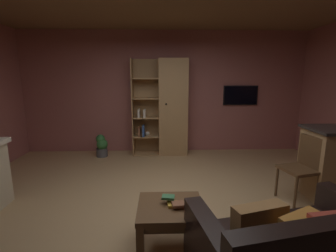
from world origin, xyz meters
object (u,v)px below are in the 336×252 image
coffee_table (170,214)px  potted_floor_plant (102,146)px  wall_mounted_tv (240,95)px  table_book_0 (173,204)px  table_book_1 (178,204)px  table_book_2 (168,197)px  dining_chair (304,164)px  bookshelf_cabinet (169,108)px

coffee_table → potted_floor_plant: potted_floor_plant is taller
coffee_table → wall_mounted_tv: 3.87m
table_book_0 → wall_mounted_tv: 3.84m
table_book_0 → table_book_1: (0.05, -0.05, 0.03)m
coffee_table → table_book_2: 0.17m
table_book_2 → dining_chair: size_ratio=0.14×
dining_chair → coffee_table: bearing=-154.0°
bookshelf_cabinet → table_book_0: size_ratio=20.14×
bookshelf_cabinet → potted_floor_plant: bookshelf_cabinet is taller
table_book_2 → potted_floor_plant: 3.20m
table_book_1 → table_book_2: (-0.10, 0.09, 0.03)m
table_book_0 → table_book_2: 0.08m
table_book_2 → wall_mounted_tv: 3.80m
bookshelf_cabinet → table_book_2: (-0.13, -3.06, -0.51)m
coffee_table → bookshelf_cabinet: bearing=88.0°
bookshelf_cabinet → table_book_1: bookshelf_cabinet is taller
dining_chair → potted_floor_plant: (-3.27, 2.00, -0.28)m
table_book_1 → dining_chair: bearing=28.2°
dining_chair → potted_floor_plant: 3.84m
table_book_1 → table_book_2: 0.14m
table_book_2 → potted_floor_plant: size_ratio=0.25×
table_book_0 → table_book_1: table_book_1 is taller
table_book_0 → potted_floor_plant: potted_floor_plant is taller
bookshelf_cabinet → table_book_1: (-0.03, -3.16, -0.53)m
table_book_2 → table_book_1: bearing=-44.3°
table_book_0 → dining_chair: bearing=26.4°
bookshelf_cabinet → table_book_0: bookshelf_cabinet is taller
coffee_table → table_book_0: bearing=-7.6°
table_book_2 → dining_chair: 2.11m
table_book_2 → dining_chair: dining_chair is taller
table_book_0 → wall_mounted_tv: (1.73, 3.32, 0.83)m
table_book_1 → table_book_2: size_ratio=1.00×
bookshelf_cabinet → dining_chair: bearing=-50.7°
coffee_table → table_book_1: size_ratio=5.22×
wall_mounted_tv → potted_floor_plant: bearing=-172.8°
table_book_0 → potted_floor_plant: bearing=115.5°
bookshelf_cabinet → table_book_2: bookshelf_cabinet is taller
table_book_0 → wall_mounted_tv: size_ratio=0.13×
coffee_table → wall_mounted_tv: (1.75, 3.32, 0.93)m
table_book_0 → dining_chair: size_ratio=0.11×
table_book_0 → table_book_2: table_book_2 is taller
coffee_table → table_book_2: size_ratio=5.21×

